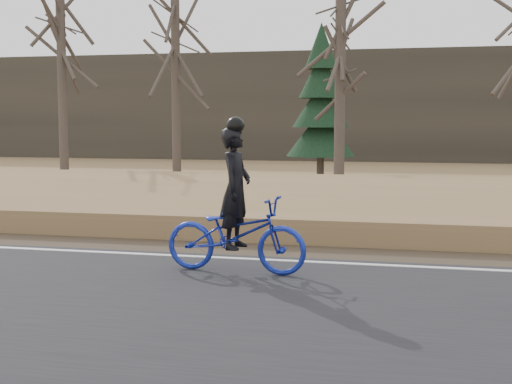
# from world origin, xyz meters

# --- Properties ---
(ground) EXTENTS (120.00, 120.00, 0.00)m
(ground) POSITION_xyz_m (0.00, 0.00, 0.00)
(ground) COLOR olive
(ground) RESTS_ON ground
(road) EXTENTS (120.00, 6.00, 0.06)m
(road) POSITION_xyz_m (0.00, -2.50, 0.03)
(road) COLOR black
(road) RESTS_ON ground
(edge_line) EXTENTS (120.00, 0.12, 0.01)m
(edge_line) POSITION_xyz_m (0.00, 0.20, 0.07)
(edge_line) COLOR silver
(edge_line) RESTS_ON road
(shoulder) EXTENTS (120.00, 1.60, 0.04)m
(shoulder) POSITION_xyz_m (0.00, 1.20, 0.02)
(shoulder) COLOR #473A2B
(shoulder) RESTS_ON ground
(embankment) EXTENTS (120.00, 5.00, 0.44)m
(embankment) POSITION_xyz_m (0.00, 4.20, 0.22)
(embankment) COLOR olive
(embankment) RESTS_ON ground
(ballast) EXTENTS (120.00, 3.00, 0.45)m
(ballast) POSITION_xyz_m (0.00, 8.00, 0.23)
(ballast) COLOR slate
(ballast) RESTS_ON ground
(railroad) EXTENTS (120.00, 2.40, 0.29)m
(railroad) POSITION_xyz_m (0.00, 8.00, 0.53)
(railroad) COLOR black
(railroad) RESTS_ON ballast
(treeline_backdrop) EXTENTS (120.00, 4.00, 6.00)m
(treeline_backdrop) POSITION_xyz_m (0.00, 30.00, 3.00)
(treeline_backdrop) COLOR #383328
(treeline_backdrop) RESTS_ON ground
(cyclist) EXTENTS (2.15, 0.89, 2.24)m
(cyclist) POSITION_xyz_m (-2.28, -0.77, 0.77)
(cyclist) COLOR navy
(cyclist) RESTS_ON road
(bare_tree_far_left) EXTENTS (0.36, 0.36, 8.17)m
(bare_tree_far_left) POSITION_xyz_m (-13.50, 15.03, 4.08)
(bare_tree_far_left) COLOR #4F443A
(bare_tree_far_left) RESTS_ON ground
(bare_tree_left) EXTENTS (0.36, 0.36, 9.15)m
(bare_tree_left) POSITION_xyz_m (-9.65, 17.40, 4.57)
(bare_tree_left) COLOR #4F443A
(bare_tree_left) RESTS_ON ground
(bare_tree_near_left) EXTENTS (0.36, 0.36, 6.28)m
(bare_tree_near_left) POSITION_xyz_m (-2.41, 13.10, 3.14)
(bare_tree_near_left) COLOR #4F443A
(bare_tree_near_left) RESTS_ON ground
(conifer) EXTENTS (2.60, 2.60, 5.88)m
(conifer) POSITION_xyz_m (-3.50, 16.29, 2.78)
(conifer) COLOR #4F443A
(conifer) RESTS_ON ground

